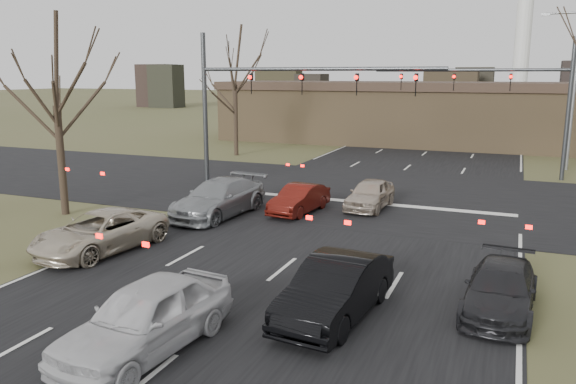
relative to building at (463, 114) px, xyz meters
name	(u,v)px	position (x,y,z in m)	size (l,w,h in m)	color
ground	(238,306)	(-2.00, -38.00, -2.67)	(360.00, 360.00, 0.00)	#484A27
road_main	(461,123)	(-2.00, 22.00, -2.66)	(14.00, 300.00, 0.02)	black
road_cross	(374,194)	(-2.00, -23.00, -2.65)	(200.00, 14.00, 0.02)	black
building	(463,114)	(0.00, 0.00, 0.00)	(42.40, 10.40, 5.30)	olive
mast_arm_near	(263,93)	(-7.23, -25.00, 2.41)	(12.12, 0.24, 8.00)	#383A3D
mast_arm_far	(516,91)	(4.18, -15.00, 2.35)	(11.12, 0.24, 8.00)	#383A3D
streetlight_right_far	(572,80)	(7.32, -11.00, 2.92)	(2.34, 0.25, 10.00)	gray
tree_left_near	(53,59)	(-13.50, -32.00, 3.90)	(5.10, 5.10, 8.50)	black
tree_left_far	(234,55)	(-15.00, -13.00, 4.68)	(5.70, 5.70, 9.50)	black
car_silver_suv	(100,232)	(-8.50, -35.60, -1.98)	(2.27, 4.91, 1.37)	beige
car_white_sedan	(146,317)	(-2.73, -40.90, -1.88)	(1.86, 4.62, 1.57)	silver
car_black_hatch	(336,289)	(0.56, -37.66, -1.92)	(1.58, 4.53, 1.49)	black
car_charcoal_sedan	(501,289)	(4.36, -35.74, -2.07)	(1.68, 4.12, 1.20)	black
car_grey_ahead	(219,198)	(-7.18, -29.70, -1.89)	(2.16, 5.31, 1.54)	gray
car_red_ahead	(299,199)	(-4.17, -27.93, -2.05)	(1.30, 3.74, 1.23)	#4E100B
car_silver_ahead	(370,194)	(-1.50, -25.96, -2.00)	(1.56, 3.88, 1.32)	#B9A996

